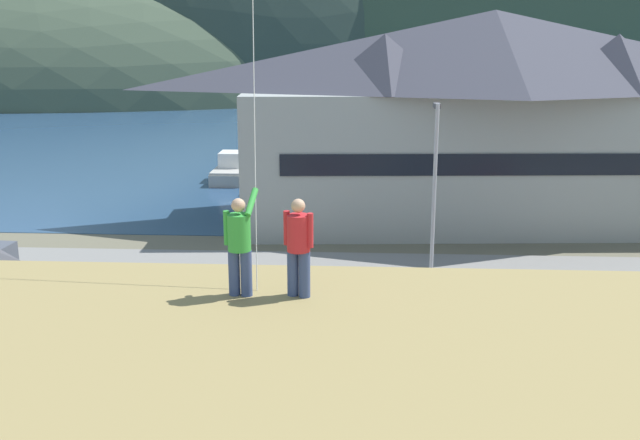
# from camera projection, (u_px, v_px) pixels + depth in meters

# --- Properties ---
(ground_plane) EXTENTS (600.00, 600.00, 0.00)m
(ground_plane) POSITION_uv_depth(u_px,v_px,m) (271.00, 405.00, 20.67)
(ground_plane) COLOR #66604C
(parking_lot_pad) EXTENTS (40.00, 20.00, 0.10)m
(parking_lot_pad) POSITION_uv_depth(u_px,v_px,m) (288.00, 334.00, 25.50)
(parking_lot_pad) COLOR gray
(parking_lot_pad) RESTS_ON ground
(bay_water) EXTENTS (360.00, 84.00, 0.03)m
(bay_water) POSITION_uv_depth(u_px,v_px,m) (337.00, 135.00, 78.73)
(bay_water) COLOR navy
(bay_water) RESTS_ON ground
(far_hill_west_ridge) EXTENTS (131.01, 72.63, 50.35)m
(far_hill_west_ridge) POSITION_uv_depth(u_px,v_px,m) (24.00, 94.00, 135.58)
(far_hill_west_ridge) COLOR #42513D
(far_hill_west_ridge) RESTS_ON ground
(far_hill_east_peak) EXTENTS (95.69, 48.54, 74.81)m
(far_hill_east_peak) POSITION_uv_depth(u_px,v_px,m) (234.00, 95.00, 133.36)
(far_hill_east_peak) COLOR #2D3D33
(far_hill_east_peak) RESTS_ON ground
(far_hill_center_saddle) EXTENTS (140.63, 57.30, 86.76)m
(far_hill_center_saddle) POSITION_uv_depth(u_px,v_px,m) (555.00, 95.00, 133.77)
(far_hill_center_saddle) COLOR #334733
(far_hill_center_saddle) RESTS_ON ground
(harbor_lodge) EXTENTS (29.69, 12.46, 11.81)m
(harbor_lodge) POSITION_uv_depth(u_px,v_px,m) (490.00, 113.00, 39.93)
(harbor_lodge) COLOR #999E99
(harbor_lodge) RESTS_ON ground
(wharf_dock) EXTENTS (3.20, 13.78, 0.70)m
(wharf_dock) POSITION_uv_depth(u_px,v_px,m) (279.00, 173.00, 54.42)
(wharf_dock) COLOR #70604C
(wharf_dock) RESTS_ON ground
(moored_boat_wharfside) EXTENTS (2.26, 7.00, 2.16)m
(moored_boat_wharfside) POSITION_uv_depth(u_px,v_px,m) (232.00, 170.00, 53.64)
(moored_boat_wharfside) COLOR #A8A399
(moored_boat_wharfside) RESTS_ON ground
(moored_boat_outer_mooring) EXTENTS (2.68, 8.20, 2.16)m
(moored_boat_outer_mooring) POSITION_uv_depth(u_px,v_px,m) (325.00, 178.00, 50.64)
(moored_boat_outer_mooring) COLOR #23564C
(moored_boat_outer_mooring) RESTS_ON ground
(parked_car_corner_spot) EXTENTS (4.29, 2.24, 1.82)m
(parked_car_corner_spot) POSITION_uv_depth(u_px,v_px,m) (191.00, 302.00, 25.79)
(parked_car_corner_spot) COLOR #9EA3A8
(parked_car_corner_spot) RESTS_ON parking_lot_pad
(parked_car_front_row_red) EXTENTS (4.30, 2.25, 1.82)m
(parked_car_front_row_red) POSITION_uv_depth(u_px,v_px,m) (91.00, 352.00, 21.64)
(parked_car_front_row_red) COLOR silver
(parked_car_front_row_red) RESTS_ON parking_lot_pad
(parked_car_lone_by_shed) EXTENTS (4.27, 2.20, 1.82)m
(parked_car_lone_by_shed) POSITION_uv_depth(u_px,v_px,m) (451.00, 301.00, 25.90)
(parked_car_lone_by_shed) COLOR #9EA3A8
(parked_car_lone_by_shed) RESTS_ON parking_lot_pad
(parked_car_back_row_left) EXTENTS (4.21, 2.08, 1.82)m
(parked_car_back_row_left) POSITION_uv_depth(u_px,v_px,m) (344.00, 363.00, 20.91)
(parked_car_back_row_left) COLOR red
(parked_car_back_row_left) RESTS_ON parking_lot_pad
(parked_car_front_row_end) EXTENTS (4.33, 2.32, 1.82)m
(parked_car_front_row_end) POSITION_uv_depth(u_px,v_px,m) (588.00, 371.00, 20.42)
(parked_car_front_row_end) COLOR black
(parked_car_front_row_end) RESTS_ON parking_lot_pad
(parking_light_pole) EXTENTS (0.24, 0.78, 7.66)m
(parking_light_pole) POSITION_uv_depth(u_px,v_px,m) (434.00, 184.00, 29.48)
(parking_light_pole) COLOR #ADADB2
(parking_light_pole) RESTS_ON parking_lot_pad
(person_kite_flyer) EXTENTS (0.57, 0.63, 1.86)m
(person_kite_flyer) POSITION_uv_depth(u_px,v_px,m) (239.00, 243.00, 12.30)
(person_kite_flyer) COLOR #384770
(person_kite_flyer) RESTS_ON grassy_hill_foreground
(person_companion) EXTENTS (0.53, 0.40, 1.74)m
(person_companion) POSITION_uv_depth(u_px,v_px,m) (298.00, 245.00, 12.26)
(person_companion) COLOR #384770
(person_companion) RESTS_ON grassy_hill_foreground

